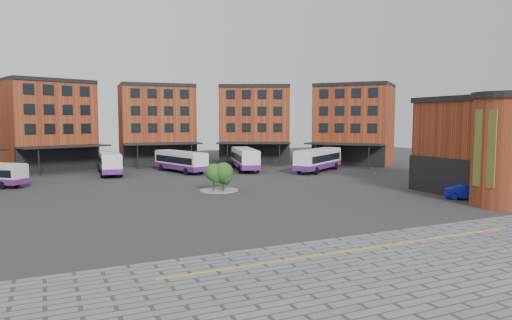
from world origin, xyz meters
name	(u,v)px	position (x,y,z in m)	size (l,w,h in m)	color
ground	(245,211)	(0.00, 0.00, 0.00)	(160.00, 160.00, 0.00)	#28282B
paving_zone	(472,293)	(2.00, -22.00, 0.01)	(50.00, 22.00, 0.02)	slate
yellow_line	(363,249)	(2.00, -14.00, 0.03)	(26.00, 0.15, 0.02)	gold
main_building	(121,125)	(-4.77, 38.25, 7.23)	(94.14, 42.48, 14.60)	brown
east_building	(500,146)	(28.70, -3.06, 5.29)	(17.40, 15.40, 10.60)	brown
tree_island	(221,175)	(2.10, 11.55, 1.82)	(4.40, 4.40, 3.34)	gray
bus_c	(110,162)	(-7.13, 33.84, 1.79)	(3.55, 11.90, 3.31)	white
bus_d	(180,161)	(3.12, 32.03, 1.76)	(5.66, 11.81, 3.25)	white
bus_e	(245,159)	(13.34, 30.60, 1.88)	(5.83, 12.65, 3.48)	silver
bus_f	(318,159)	(23.03, 23.97, 1.91)	(11.90, 9.46, 3.52)	white
blue_car	(468,192)	(22.96, -4.05, 0.73)	(1.55, 4.44, 1.46)	#0C14A0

